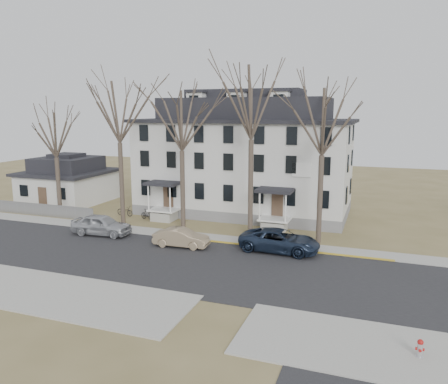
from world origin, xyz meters
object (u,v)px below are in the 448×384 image
at_px(small_house, 68,182).
at_px(bicycle_right, 147,215).
at_px(tree_mid_right, 323,117).
at_px(car_tan, 181,238).
at_px(tree_bungalow, 55,132).
at_px(boarding_house, 245,159).
at_px(car_silver, 101,225).
at_px(tree_mid_left, 181,116).
at_px(fire_hydrant, 420,349).
at_px(tree_center, 252,97).
at_px(bicycle_left, 125,211).
at_px(car_navy, 280,241).
at_px(tree_far_left, 118,107).

bearing_deg(small_house, bicycle_right, -19.93).
distance_m(tree_mid_right, car_tan, 13.82).
bearing_deg(tree_mid_right, tree_bungalow, 180.00).
bearing_deg(boarding_house, car_silver, -125.01).
relative_size(tree_bungalow, bicycle_right, 6.43).
bearing_deg(boarding_house, car_tan, -94.43).
xyz_separation_m(tree_mid_right, car_silver, (-16.99, -3.97, -8.76)).
height_order(tree_mid_left, tree_mid_right, same).
distance_m(tree_bungalow, car_tan, 17.38).
bearing_deg(small_house, boarding_house, 5.59).
height_order(small_house, car_silver, small_house).
height_order(tree_mid_left, fire_hydrant, tree_mid_left).
relative_size(tree_center, fire_hydrant, 17.43).
height_order(small_house, bicycle_left, small_house).
bearing_deg(car_tan, fire_hydrant, -126.75).
height_order(tree_center, fire_hydrant, tree_center).
xyz_separation_m(tree_center, car_navy, (3.17, -3.22, -10.28)).
distance_m(tree_far_left, tree_mid_left, 6.05).
bearing_deg(car_silver, bicycle_right, -14.31).
bearing_deg(car_navy, tree_center, 46.81).
height_order(tree_mid_left, car_tan, tree_mid_left).
bearing_deg(bicycle_left, car_navy, -100.55).
bearing_deg(bicycle_left, bicycle_right, -95.68).
height_order(car_navy, bicycle_right, car_navy).
relative_size(boarding_house, car_navy, 3.61).
distance_m(boarding_house, tree_mid_right, 12.51).
relative_size(car_silver, car_navy, 0.86).
relative_size(boarding_house, bicycle_right, 12.40).
relative_size(tree_bungalow, fire_hydrant, 12.78).
distance_m(tree_center, tree_mid_right, 5.70).
relative_size(tree_mid_right, fire_hydrant, 15.10).
xyz_separation_m(bicycle_left, fire_hydrant, (24.99, -17.20, -0.05)).
bearing_deg(tree_far_left, tree_center, 0.00).
relative_size(car_tan, bicycle_left, 2.28).
bearing_deg(bicycle_right, tree_mid_left, -91.57).
xyz_separation_m(tree_far_left, car_tan, (8.01, -4.62, -9.66)).
bearing_deg(bicycle_right, tree_mid_right, -77.16).
bearing_deg(tree_bungalow, car_navy, -8.27).
distance_m(tree_bungalow, bicycle_left, 9.81).
bearing_deg(tree_far_left, car_navy, -11.99).
height_order(small_house, car_tan, small_house).
xyz_separation_m(tree_center, tree_bungalow, (-19.00, 0.00, -2.97)).
distance_m(small_house, tree_mid_left, 19.53).
bearing_deg(tree_center, boarding_house, 110.20).
distance_m(tree_center, fire_hydrant, 21.69).
distance_m(tree_mid_right, bicycle_right, 18.44).
distance_m(tree_mid_left, car_tan, 10.24).
bearing_deg(bicycle_right, fire_hydrant, -107.97).
bearing_deg(fire_hydrant, small_house, 148.74).
bearing_deg(car_tan, car_navy, -82.52).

